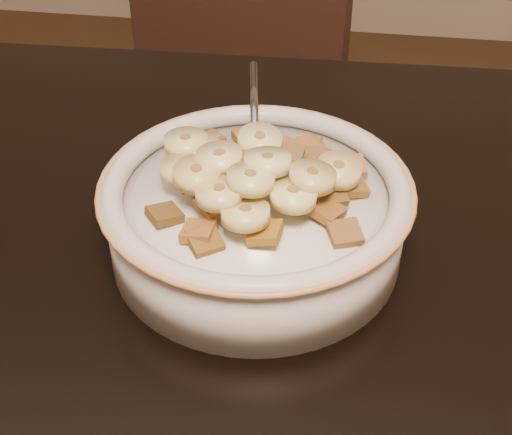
# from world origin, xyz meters

# --- Properties ---
(chair) EXTENTS (0.46, 0.46, 0.87)m
(chair) POSITION_xyz_m (0.00, 0.69, 0.43)
(chair) COLOR black
(chair) RESTS_ON floor
(cereal_bowl) EXTENTS (0.21, 0.21, 0.05)m
(cereal_bowl) POSITION_xyz_m (0.14, 0.14, 0.78)
(cereal_bowl) COLOR beige
(cereal_bowl) RESTS_ON table
(milk) EXTENTS (0.17, 0.17, 0.00)m
(milk) POSITION_xyz_m (0.14, 0.14, 0.80)
(milk) COLOR silver
(milk) RESTS_ON cereal_bowl
(spoon) EXTENTS (0.05, 0.06, 0.01)m
(spoon) POSITION_xyz_m (0.14, 0.17, 0.80)
(spoon) COLOR #8C909E
(spoon) RESTS_ON cereal_bowl
(cereal_square_0) EXTENTS (0.03, 0.03, 0.01)m
(cereal_square_0) POSITION_xyz_m (0.21, 0.15, 0.81)
(cereal_square_0) COLOR #955F28
(cereal_square_0) RESTS_ON milk
(cereal_square_1) EXTENTS (0.03, 0.03, 0.01)m
(cereal_square_1) POSITION_xyz_m (0.12, 0.08, 0.81)
(cereal_square_1) COLOR brown
(cereal_square_1) RESTS_ON milk
(cereal_square_2) EXTENTS (0.03, 0.03, 0.01)m
(cereal_square_2) POSITION_xyz_m (0.18, 0.14, 0.82)
(cereal_square_2) COLOR #97641A
(cereal_square_2) RESTS_ON milk
(cereal_square_3) EXTENTS (0.03, 0.03, 0.01)m
(cereal_square_3) POSITION_xyz_m (0.13, 0.19, 0.81)
(cereal_square_3) COLOR brown
(cereal_square_3) RESTS_ON milk
(cereal_square_4) EXTENTS (0.03, 0.03, 0.01)m
(cereal_square_4) POSITION_xyz_m (0.19, 0.11, 0.81)
(cereal_square_4) COLOR brown
(cereal_square_4) RESTS_ON milk
(cereal_square_5) EXTENTS (0.03, 0.03, 0.01)m
(cereal_square_5) POSITION_xyz_m (0.09, 0.10, 0.81)
(cereal_square_5) COLOR brown
(cereal_square_5) RESTS_ON milk
(cereal_square_6) EXTENTS (0.03, 0.03, 0.01)m
(cereal_square_6) POSITION_xyz_m (0.18, 0.17, 0.81)
(cereal_square_6) COLOR olive
(cereal_square_6) RESTS_ON milk
(cereal_square_7) EXTENTS (0.03, 0.03, 0.01)m
(cereal_square_7) POSITION_xyz_m (0.10, 0.13, 0.82)
(cereal_square_7) COLOR #90571A
(cereal_square_7) RESTS_ON milk
(cereal_square_8) EXTENTS (0.03, 0.03, 0.01)m
(cereal_square_8) POSITION_xyz_m (0.14, 0.13, 0.83)
(cereal_square_8) COLOR brown
(cereal_square_8) RESTS_ON milk
(cereal_square_9) EXTENTS (0.02, 0.02, 0.01)m
(cereal_square_9) POSITION_xyz_m (0.15, 0.16, 0.82)
(cereal_square_9) COLOR brown
(cereal_square_9) RESTS_ON milk
(cereal_square_10) EXTENTS (0.02, 0.02, 0.01)m
(cereal_square_10) POSITION_xyz_m (0.16, 0.16, 0.82)
(cereal_square_10) COLOR brown
(cereal_square_10) RESTS_ON milk
(cereal_square_11) EXTENTS (0.03, 0.03, 0.01)m
(cereal_square_11) POSITION_xyz_m (0.16, 0.17, 0.82)
(cereal_square_11) COLOR #945625
(cereal_square_11) RESTS_ON milk
(cereal_square_12) EXTENTS (0.03, 0.03, 0.01)m
(cereal_square_12) POSITION_xyz_m (0.19, 0.13, 0.82)
(cereal_square_12) COLOR brown
(cereal_square_12) RESTS_ON milk
(cereal_square_13) EXTENTS (0.03, 0.03, 0.01)m
(cereal_square_13) POSITION_xyz_m (0.10, 0.13, 0.81)
(cereal_square_13) COLOR brown
(cereal_square_13) RESTS_ON milk
(cereal_square_14) EXTENTS (0.03, 0.03, 0.01)m
(cereal_square_14) POSITION_xyz_m (0.12, 0.10, 0.82)
(cereal_square_14) COLOR olive
(cereal_square_14) RESTS_ON milk
(cereal_square_15) EXTENTS (0.02, 0.02, 0.01)m
(cereal_square_15) POSITION_xyz_m (0.21, 0.17, 0.81)
(cereal_square_15) COLOR #9C662F
(cereal_square_15) RESTS_ON milk
(cereal_square_16) EXTENTS (0.02, 0.02, 0.01)m
(cereal_square_16) POSITION_xyz_m (0.16, 0.08, 0.81)
(cereal_square_16) COLOR olive
(cereal_square_16) RESTS_ON milk
(cereal_square_17) EXTENTS (0.03, 0.03, 0.01)m
(cereal_square_17) POSITION_xyz_m (0.11, 0.14, 0.82)
(cereal_square_17) COLOR brown
(cereal_square_17) RESTS_ON milk
(cereal_square_18) EXTENTS (0.03, 0.03, 0.01)m
(cereal_square_18) POSITION_xyz_m (0.18, 0.18, 0.81)
(cereal_square_18) COLOR brown
(cereal_square_18) RESTS_ON milk
(cereal_square_19) EXTENTS (0.02, 0.02, 0.01)m
(cereal_square_19) POSITION_xyz_m (0.10, 0.18, 0.81)
(cereal_square_19) COLOR #975719
(cereal_square_19) RESTS_ON milk
(cereal_square_20) EXTENTS (0.03, 0.03, 0.01)m
(cereal_square_20) POSITION_xyz_m (0.21, 0.10, 0.81)
(cereal_square_20) COLOR brown
(cereal_square_20) RESTS_ON milk
(cereal_square_21) EXTENTS (0.02, 0.02, 0.01)m
(cereal_square_21) POSITION_xyz_m (0.13, 0.13, 0.82)
(cereal_square_21) COLOR #8C5C1C
(cereal_square_21) RESTS_ON milk
(cereal_square_22) EXTENTS (0.02, 0.02, 0.01)m
(cereal_square_22) POSITION_xyz_m (0.17, 0.19, 0.81)
(cereal_square_22) COLOR brown
(cereal_square_22) RESTS_ON milk
(cereal_square_23) EXTENTS (0.03, 0.03, 0.01)m
(cereal_square_23) POSITION_xyz_m (0.17, 0.19, 0.81)
(cereal_square_23) COLOR brown
(cereal_square_23) RESTS_ON milk
(cereal_square_24) EXTENTS (0.03, 0.03, 0.01)m
(cereal_square_24) POSITION_xyz_m (0.12, 0.11, 0.82)
(cereal_square_24) COLOR brown
(cereal_square_24) RESTS_ON milk
(cereal_square_25) EXTENTS (0.02, 0.02, 0.01)m
(cereal_square_25) POSITION_xyz_m (0.13, 0.14, 0.82)
(cereal_square_25) COLOR #9D6B1F
(cereal_square_25) RESTS_ON milk
(cereal_square_26) EXTENTS (0.03, 0.03, 0.01)m
(cereal_square_26) POSITION_xyz_m (0.20, 0.13, 0.81)
(cereal_square_26) COLOR brown
(cereal_square_26) RESTS_ON milk
(cereal_square_27) EXTENTS (0.03, 0.03, 0.01)m
(cereal_square_27) POSITION_xyz_m (0.10, 0.19, 0.81)
(cereal_square_27) COLOR brown
(cereal_square_27) RESTS_ON milk
(cereal_square_28) EXTENTS (0.02, 0.02, 0.01)m
(cereal_square_28) POSITION_xyz_m (0.12, 0.08, 0.81)
(cereal_square_28) COLOR #914C17
(cereal_square_28) RESTS_ON milk
(banana_slice_0) EXTENTS (0.03, 0.03, 0.01)m
(banana_slice_0) POSITION_xyz_m (0.15, 0.09, 0.82)
(banana_slice_0) COLOR #EEDE7C
(banana_slice_0) RESTS_ON milk
(banana_slice_1) EXTENTS (0.04, 0.04, 0.01)m
(banana_slice_1) POSITION_xyz_m (0.12, 0.13, 0.83)
(banana_slice_1) COLOR #ECD589
(banana_slice_1) RESTS_ON milk
(banana_slice_2) EXTENTS (0.04, 0.04, 0.01)m
(banana_slice_2) POSITION_xyz_m (0.18, 0.12, 0.83)
(banana_slice_2) COLOR tan
(banana_slice_2) RESTS_ON milk
(banana_slice_3) EXTENTS (0.04, 0.04, 0.01)m
(banana_slice_3) POSITION_xyz_m (0.10, 0.16, 0.82)
(banana_slice_3) COLOR #D7C181
(banana_slice_3) RESTS_ON milk
(banana_slice_4) EXTENTS (0.04, 0.04, 0.01)m
(banana_slice_4) POSITION_xyz_m (0.15, 0.13, 0.84)
(banana_slice_4) COLOR #FAF094
(banana_slice_4) RESTS_ON milk
(banana_slice_5) EXTENTS (0.04, 0.04, 0.01)m
(banana_slice_5) POSITION_xyz_m (0.11, 0.11, 0.83)
(banana_slice_5) COLOR #CCBB67
(banana_slice_5) RESTS_ON milk
(banana_slice_6) EXTENTS (0.03, 0.03, 0.01)m
(banana_slice_6) POSITION_xyz_m (0.09, 0.13, 0.82)
(banana_slice_6) COLOR #DBBB77
(banana_slice_6) RESTS_ON milk
(banana_slice_7) EXTENTS (0.03, 0.03, 0.01)m
(banana_slice_7) POSITION_xyz_m (0.13, 0.10, 0.83)
(banana_slice_7) COLOR #CFB96E
(banana_slice_7) RESTS_ON milk
(banana_slice_8) EXTENTS (0.04, 0.04, 0.01)m
(banana_slice_8) POSITION_xyz_m (0.09, 0.16, 0.82)
(banana_slice_8) COLOR #EED87B
(banana_slice_8) RESTS_ON milk
(banana_slice_9) EXTENTS (0.04, 0.04, 0.02)m
(banana_slice_9) POSITION_xyz_m (0.14, 0.16, 0.83)
(banana_slice_9) COLOR #E7CD6F
(banana_slice_9) RESTS_ON milk
(banana_slice_10) EXTENTS (0.03, 0.03, 0.02)m
(banana_slice_10) POSITION_xyz_m (0.20, 0.14, 0.82)
(banana_slice_10) COLOR #EFD98A
(banana_slice_10) RESTS_ON milk
(banana_slice_11) EXTENTS (0.04, 0.04, 0.01)m
(banana_slice_11) POSITION_xyz_m (0.15, 0.11, 0.83)
(banana_slice_11) COLOR #D1C467
(banana_slice_11) RESTS_ON milk
(banana_slice_12) EXTENTS (0.03, 0.03, 0.01)m
(banana_slice_12) POSITION_xyz_m (0.17, 0.11, 0.82)
(banana_slice_12) COLOR #FFEF83
(banana_slice_12) RESTS_ON milk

